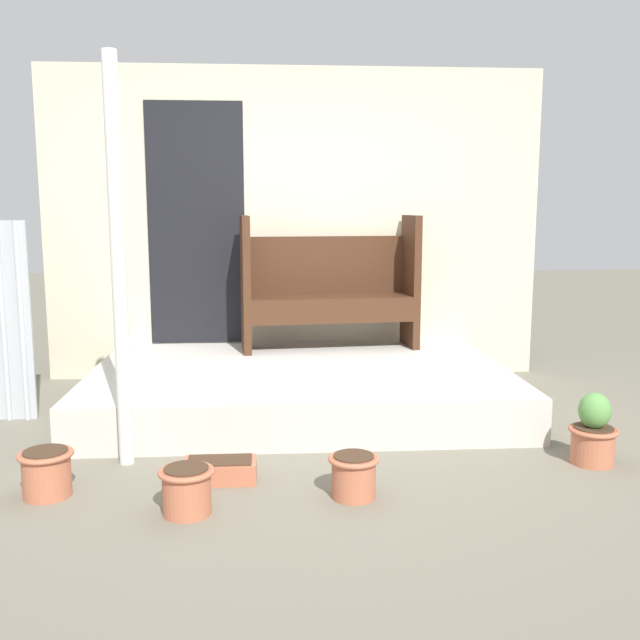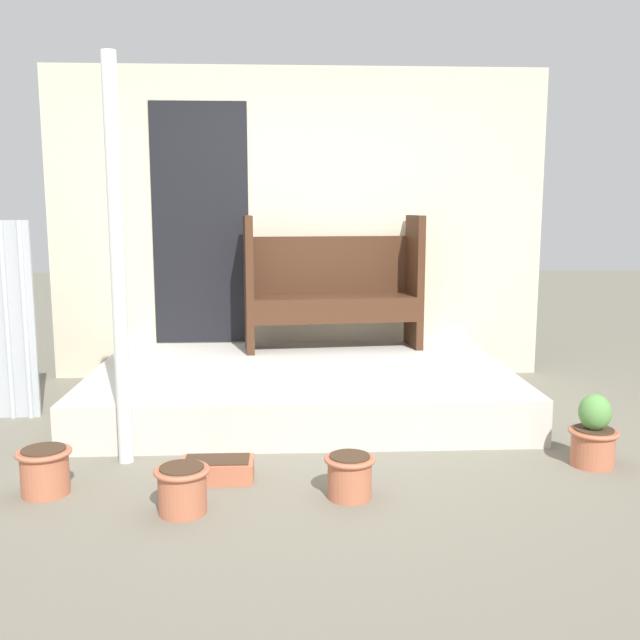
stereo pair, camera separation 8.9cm
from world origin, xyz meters
The scene contains 10 objects.
ground_plane centered at (0.00, 0.00, 0.00)m, with size 24.00×24.00×0.00m, color #706B5B.
porch_slab centered at (-0.04, 1.00, 0.15)m, with size 2.98×1.99×0.30m.
house_wall centered at (-0.08, 2.02, 1.30)m, with size 4.18×0.08×2.60m.
support_post centered at (-1.08, -0.09, 1.14)m, with size 0.08×0.08×2.27m.
bench centered at (0.23, 1.71, 0.84)m, with size 1.46×0.53×1.09m.
flower_pot_left centered at (-1.39, -0.54, 0.13)m, with size 0.28×0.28×0.24m.
flower_pot_middle centered at (-0.66, -0.80, 0.13)m, with size 0.27×0.27×0.23m.
flower_pot_right centered at (0.16, -0.66, 0.12)m, with size 0.26×0.26×0.22m.
flower_pot_far_right centered at (1.58, -0.28, 0.18)m, with size 0.28×0.28×0.42m.
planter_box_rect centered at (-0.53, -0.40, 0.06)m, with size 0.39×0.21×0.12m.
Camera 2 is at (-0.16, -4.08, 1.46)m, focal length 40.00 mm.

